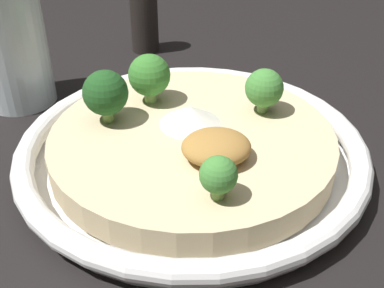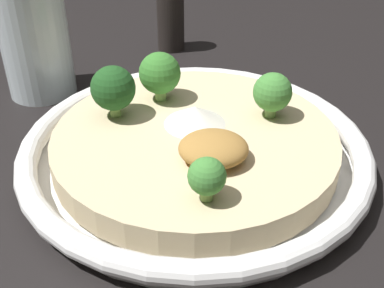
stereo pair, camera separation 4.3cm
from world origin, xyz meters
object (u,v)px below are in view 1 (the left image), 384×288
(broccoli_back_left, at_px, (218,176))
(broccoli_front, at_px, (149,76))
(broccoli_front_right, at_px, (106,93))
(drinking_glass, at_px, (12,48))
(pepper_shaker, at_px, (144,12))
(risotto_bowl, at_px, (192,148))
(broccoli_left, at_px, (264,89))

(broccoli_back_left, bearing_deg, broccoli_front, -74.35)
(broccoli_front_right, height_order, drinking_glass, drinking_glass)
(pepper_shaker, bearing_deg, risotto_bowl, 97.00)
(broccoli_front, bearing_deg, broccoli_left, 162.80)
(broccoli_front, distance_m, broccoli_front_right, 0.05)
(risotto_bowl, bearing_deg, broccoli_front, -60.99)
(risotto_bowl, height_order, drinking_glass, drinking_glass)
(risotto_bowl, relative_size, broccoli_front, 6.47)
(drinking_glass, bearing_deg, broccoli_front, 150.68)
(broccoli_front, distance_m, drinking_glass, 0.16)
(drinking_glass, distance_m, pepper_shaker, 0.19)
(broccoli_front, xyz_separation_m, broccoli_back_left, (-0.04, 0.15, -0.01))
(broccoli_front, height_order, pepper_shaker, pepper_shaker)
(risotto_bowl, height_order, broccoli_front_right, broccoli_front_right)
(risotto_bowl, distance_m, broccoli_front_right, 0.09)
(broccoli_front, bearing_deg, broccoli_back_left, 105.65)
(broccoli_front_right, height_order, broccoli_left, broccoli_front_right)
(risotto_bowl, relative_size, broccoli_front_right, 6.40)
(pepper_shaker, bearing_deg, broccoli_left, 113.08)
(broccoli_front, relative_size, pepper_shaker, 0.46)
(broccoli_back_left, xyz_separation_m, drinking_glass, (0.18, -0.23, 0.01))
(broccoli_front, distance_m, broccoli_back_left, 0.16)
(broccoli_left, relative_size, drinking_glass, 0.34)
(risotto_bowl, bearing_deg, broccoli_left, -157.60)
(broccoli_back_left, distance_m, drinking_glass, 0.29)
(broccoli_front_right, relative_size, broccoli_back_left, 1.42)
(broccoli_left, bearing_deg, broccoli_front_right, 0.14)
(broccoli_left, bearing_deg, pepper_shaker, -66.92)
(broccoli_back_left, bearing_deg, drinking_glass, -51.42)
(broccoli_back_left, distance_m, pepper_shaker, 0.36)
(broccoli_left, relative_size, pepper_shaker, 0.40)
(risotto_bowl, relative_size, broccoli_left, 7.33)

